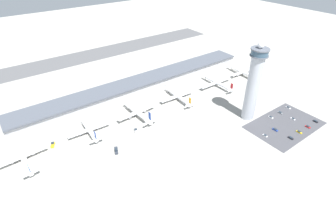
{
  "coord_description": "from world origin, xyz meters",
  "views": [
    {
      "loc": [
        -116.17,
        -136.11,
        132.51
      ],
      "look_at": [
        -3.42,
        17.87,
        11.91
      ],
      "focal_mm": 28.0,
      "sensor_mm": 36.0,
      "label": 1
    }
  ],
  "objects_px": {
    "car_grey_coupe": "(299,132)",
    "car_yellow_taxi": "(271,117)",
    "airplane_gate_bravo": "(89,130)",
    "service_truck_catering": "(116,150)",
    "service_truck_baggage": "(136,131)",
    "car_silver_sedan": "(265,136)",
    "control_tower": "(254,83)",
    "car_blue_compact": "(288,108)",
    "airplane_gate_alpha": "(23,156)",
    "car_navy_sedan": "(308,127)",
    "airplane_gate_echo": "(217,82)",
    "airplane_gate_foxtrot": "(243,72)",
    "car_green_van": "(315,121)",
    "car_red_hatchback": "(293,119)",
    "service_truck_fuel": "(53,145)",
    "airplane_gate_delta": "(178,96)",
    "car_black_suv": "(280,113)",
    "car_white_wagon": "(291,138)",
    "airplane_gate_charlie": "(137,112)",
    "car_maroon_suv": "(275,130)"
  },
  "relations": [
    {
      "from": "airplane_gate_bravo",
      "to": "airplane_gate_foxtrot",
      "type": "xyz_separation_m",
      "value": [
        183.2,
        -1.77,
        0.52
      ]
    },
    {
      "from": "airplane_gate_bravo",
      "to": "airplane_gate_echo",
      "type": "relative_size",
      "value": 0.79
    },
    {
      "from": "service_truck_fuel",
      "to": "car_silver_sedan",
      "type": "distance_m",
      "value": 165.25
    },
    {
      "from": "airplane_gate_foxtrot",
      "to": "service_truck_fuel",
      "type": "height_order",
      "value": "airplane_gate_foxtrot"
    },
    {
      "from": "airplane_gate_delta",
      "to": "car_silver_sedan",
      "type": "relative_size",
      "value": 10.21
    },
    {
      "from": "service_truck_baggage",
      "to": "car_silver_sedan",
      "type": "xyz_separation_m",
      "value": [
        80.1,
        -65.97,
        -0.34
      ]
    },
    {
      "from": "car_blue_compact",
      "to": "car_red_hatchback",
      "type": "height_order",
      "value": "car_blue_compact"
    },
    {
      "from": "airplane_gate_alpha",
      "to": "car_navy_sedan",
      "type": "relative_size",
      "value": 10.09
    },
    {
      "from": "car_white_wagon",
      "to": "car_navy_sedan",
      "type": "bearing_deg",
      "value": -0.23
    },
    {
      "from": "service_truck_catering",
      "to": "car_green_van",
      "type": "height_order",
      "value": "service_truck_catering"
    },
    {
      "from": "airplane_gate_alpha",
      "to": "service_truck_fuel",
      "type": "distance_m",
      "value": 21.66
    },
    {
      "from": "airplane_gate_charlie",
      "to": "airplane_gate_foxtrot",
      "type": "distance_m",
      "value": 139.73
    },
    {
      "from": "airplane_gate_bravo",
      "to": "airplane_gate_echo",
      "type": "xyz_separation_m",
      "value": [
        140.73,
        -2.63,
        0.49
      ]
    },
    {
      "from": "airplane_gate_bravo",
      "to": "car_navy_sedan",
      "type": "distance_m",
      "value": 180.26
    },
    {
      "from": "car_silver_sedan",
      "to": "car_red_hatchback",
      "type": "bearing_deg",
      "value": 0.04
    },
    {
      "from": "car_green_van",
      "to": "airplane_gate_bravo",
      "type": "bearing_deg",
      "value": 148.54
    },
    {
      "from": "car_green_van",
      "to": "car_grey_coupe",
      "type": "bearing_deg",
      "value": 179.7
    },
    {
      "from": "airplane_gate_delta",
      "to": "car_silver_sedan",
      "type": "bearing_deg",
      "value": -75.91
    },
    {
      "from": "airplane_gate_bravo",
      "to": "service_truck_catering",
      "type": "height_order",
      "value": "airplane_gate_bravo"
    },
    {
      "from": "airplane_gate_charlie",
      "to": "car_green_van",
      "type": "height_order",
      "value": "airplane_gate_charlie"
    },
    {
      "from": "car_black_suv",
      "to": "car_green_van",
      "type": "distance_m",
      "value": 28.89
    },
    {
      "from": "airplane_gate_foxtrot",
      "to": "car_blue_compact",
      "type": "distance_m",
      "value": 74.23
    },
    {
      "from": "airplane_gate_delta",
      "to": "car_grey_coupe",
      "type": "distance_m",
      "value": 110.18
    },
    {
      "from": "service_truck_baggage",
      "to": "airplane_gate_delta",
      "type": "bearing_deg",
      "value": 18.71
    },
    {
      "from": "car_navy_sedan",
      "to": "car_black_suv",
      "type": "height_order",
      "value": "car_navy_sedan"
    },
    {
      "from": "car_navy_sedan",
      "to": "car_white_wagon",
      "type": "relative_size",
      "value": 0.96
    },
    {
      "from": "service_truck_baggage",
      "to": "car_navy_sedan",
      "type": "relative_size",
      "value": 1.42
    },
    {
      "from": "control_tower",
      "to": "airplane_gate_foxtrot",
      "type": "bearing_deg",
      "value": 43.19
    },
    {
      "from": "control_tower",
      "to": "service_truck_baggage",
      "type": "distance_m",
      "value": 103.56
    },
    {
      "from": "service_truck_baggage",
      "to": "car_green_van",
      "type": "bearing_deg",
      "value": -31.15
    },
    {
      "from": "airplane_gate_bravo",
      "to": "car_red_hatchback",
      "type": "distance_m",
      "value": 173.45
    },
    {
      "from": "airplane_gate_alpha",
      "to": "car_grey_coupe",
      "type": "xyz_separation_m",
      "value": [
        187.22,
        -97.5,
        -3.34
      ]
    },
    {
      "from": "airplane_gate_alpha",
      "to": "airplane_gate_bravo",
      "type": "xyz_separation_m",
      "value": [
        49.51,
        1.97,
        -0.09
      ]
    },
    {
      "from": "airplane_gate_alpha",
      "to": "car_navy_sedan",
      "type": "xyz_separation_m",
      "value": [
        199.54,
        -97.9,
        -3.31
      ]
    },
    {
      "from": "car_white_wagon",
      "to": "airplane_gate_charlie",
      "type": "bearing_deg",
      "value": 129.93
    },
    {
      "from": "airplane_gate_alpha",
      "to": "car_green_van",
      "type": "xyz_separation_m",
      "value": [
        212.33,
        -97.63,
        -3.37
      ]
    },
    {
      "from": "car_grey_coupe",
      "to": "car_blue_compact",
      "type": "height_order",
      "value": "car_blue_compact"
    },
    {
      "from": "airplane_gate_foxtrot",
      "to": "car_black_suv",
      "type": "xyz_separation_m",
      "value": [
        -33.12,
        -71.91,
        -3.8
      ]
    },
    {
      "from": "control_tower",
      "to": "airplane_gate_delta",
      "type": "bearing_deg",
      "value": 117.27
    },
    {
      "from": "car_red_hatchback",
      "to": "service_truck_catering",
      "type": "bearing_deg",
      "value": 159.34
    },
    {
      "from": "airplane_gate_bravo",
      "to": "service_truck_baggage",
      "type": "distance_m",
      "value": 37.33
    },
    {
      "from": "car_grey_coupe",
      "to": "car_yellow_taxi",
      "type": "bearing_deg",
      "value": 91.43
    },
    {
      "from": "airplane_gate_foxtrot",
      "to": "car_white_wagon",
      "type": "relative_size",
      "value": 9.79
    },
    {
      "from": "airplane_gate_bravo",
      "to": "car_white_wagon",
      "type": "xyz_separation_m",
      "value": [
        125.29,
        -99.78,
        -3.27
      ]
    },
    {
      "from": "service_truck_fuel",
      "to": "car_yellow_taxi",
      "type": "xyz_separation_m",
      "value": [
        165.47,
        -75.18,
        -0.46
      ]
    },
    {
      "from": "service_truck_fuel",
      "to": "car_green_van",
      "type": "relative_size",
      "value": 1.47
    },
    {
      "from": "control_tower",
      "to": "service_truck_fuel",
      "type": "bearing_deg",
      "value": 157.33
    },
    {
      "from": "car_black_suv",
      "to": "car_silver_sedan",
      "type": "distance_m",
      "value": 40.61
    },
    {
      "from": "airplane_gate_echo",
      "to": "car_maroon_suv",
      "type": "distance_m",
      "value": 85.12
    },
    {
      "from": "airplane_gate_delta",
      "to": "car_navy_sedan",
      "type": "distance_m",
      "value": 116.4
    }
  ]
}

